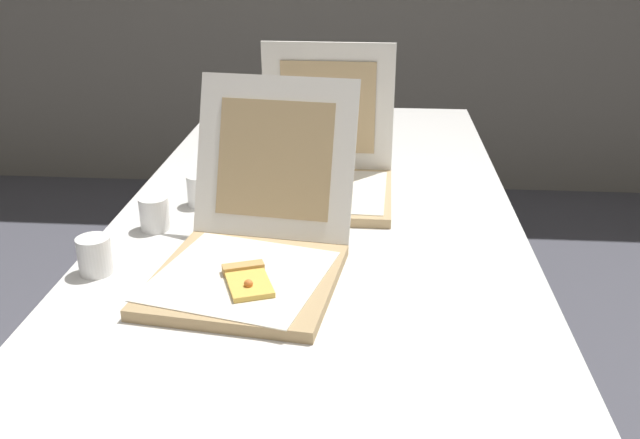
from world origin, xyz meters
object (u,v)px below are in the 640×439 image
object	(u,v)px
cup_white_far	(233,155)
cup_white_mid	(201,190)
table	(317,236)
pizza_box_front	(252,250)
cup_white_near_left	(95,256)
cup_white_near_center	(154,214)
pizza_box_middle	(324,174)

from	to	relation	value
cup_white_far	cup_white_mid	xyz separation A→B (m)	(-0.03, -0.27, 0.00)
table	pizza_box_front	distance (m)	0.32
cup_white_far	cup_white_near_left	bearing A→B (deg)	-103.00
table	cup_white_far	world-z (taller)	cup_white_far
cup_white_far	cup_white_mid	size ratio (longest dim) A/B	1.00
cup_white_far	cup_white_mid	distance (m)	0.27
cup_white_near_center	cup_white_near_left	world-z (taller)	same
pizza_box_front	cup_white_far	size ratio (longest dim) A/B	6.58
pizza_box_middle	cup_white_far	world-z (taller)	pizza_box_middle
cup_white_near_center	cup_white_near_left	size ratio (longest dim) A/B	1.00
pizza_box_middle	cup_white_far	xyz separation A→B (m)	(-0.26, 0.17, -0.02)
cup_white_near_center	cup_white_near_left	bearing A→B (deg)	-104.05
pizza_box_front	pizza_box_middle	size ratio (longest dim) A/B	1.38
table	pizza_box_middle	size ratio (longest dim) A/B	5.77
pizza_box_front	cup_white_mid	distance (m)	0.38
pizza_box_middle	cup_white_near_center	xyz separation A→B (m)	(-0.35, -0.24, -0.02)
pizza_box_front	cup_white_near_left	size ratio (longest dim) A/B	6.58
table	cup_white_mid	xyz separation A→B (m)	(-0.28, 0.05, 0.08)
cup_white_far	pizza_box_middle	bearing A→B (deg)	-33.79
cup_white_near_left	cup_white_mid	bearing A→B (deg)	71.46
pizza_box_front	cup_white_mid	bearing A→B (deg)	125.78
table	cup_white_near_center	bearing A→B (deg)	-164.61
table	cup_white_far	bearing A→B (deg)	128.24
table	cup_white_mid	size ratio (longest dim) A/B	27.59
pizza_box_front	pizza_box_middle	bearing A→B (deg)	83.84
cup_white_near_left	cup_white_far	bearing A→B (deg)	77.00
cup_white_mid	table	bearing A→B (deg)	-10.46
table	cup_white_near_left	size ratio (longest dim) A/B	27.59
table	cup_white_near_center	distance (m)	0.37
cup_white_near_center	cup_white_far	bearing A→B (deg)	77.54
pizza_box_front	cup_white_near_left	world-z (taller)	pizza_box_front
pizza_box_front	cup_white_far	distance (m)	0.63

